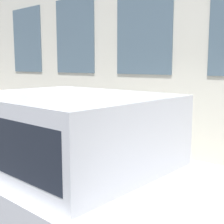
% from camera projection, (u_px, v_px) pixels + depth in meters
% --- Properties ---
extents(ground_plane, '(80.00, 80.00, 0.00)m').
position_uv_depth(ground_plane, '(106.00, 203.00, 5.16)').
color(ground_plane, '#2D2D30').
extents(sidewalk, '(2.67, 60.00, 0.17)m').
position_uv_depth(sidewalk, '(152.00, 177.00, 6.13)').
color(sidewalk, '#B2ADA3').
rests_on(sidewalk, ground_plane).
extents(fire_hydrant, '(0.34, 0.45, 0.87)m').
position_uv_depth(fire_hydrant, '(111.00, 156.00, 5.68)').
color(fire_hydrant, '#2D7260').
rests_on(fire_hydrant, sidewalk).
extents(person, '(0.27, 0.18, 1.11)m').
position_uv_depth(person, '(113.00, 136.00, 6.36)').
color(person, '#726651').
rests_on(person, sidewalk).
extents(parked_car_silver_near, '(2.06, 4.71, 1.93)m').
position_uv_depth(parked_car_silver_near, '(68.00, 169.00, 3.73)').
color(parked_car_silver_near, black).
rests_on(parked_car_silver_near, ground_plane).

